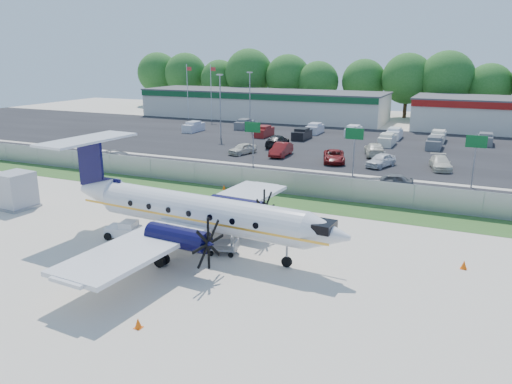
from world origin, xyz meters
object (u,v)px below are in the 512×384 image
at_px(pushback_tug, 125,230).
at_px(aircraft, 195,211).
at_px(baggage_cart_near, 219,242).
at_px(service_container, 16,191).
at_px(baggage_cart_far, 223,247).

bearing_deg(pushback_tug, aircraft, 4.82).
height_order(aircraft, baggage_cart_near, aircraft).
bearing_deg(service_container, baggage_cart_near, -3.30).
bearing_deg(baggage_cart_near, baggage_cart_far, -44.05).
height_order(aircraft, baggage_cart_far, aircraft).
bearing_deg(pushback_tug, baggage_cart_far, 1.85).
relative_size(pushback_tug, service_container, 0.82).
distance_m(pushback_tug, service_container, 12.32).
distance_m(aircraft, service_container, 17.47).
relative_size(baggage_cart_near, baggage_cart_far, 1.05).
bearing_deg(aircraft, pushback_tug, -175.18).
xyz_separation_m(aircraft, baggage_cart_far, (2.04, -0.21, -2.00)).
distance_m(aircraft, baggage_cart_near, 2.47).
height_order(baggage_cart_near, baggage_cart_far, baggage_cart_near).
height_order(aircraft, service_container, aircraft).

